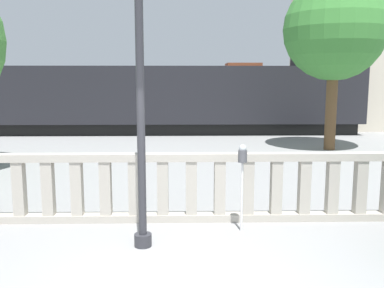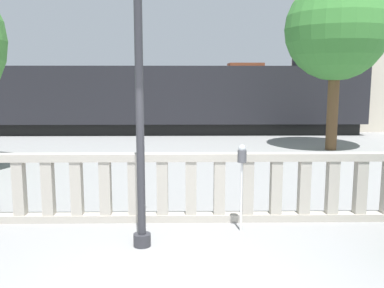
# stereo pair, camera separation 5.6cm
# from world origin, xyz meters

# --- Properties ---
(balustrade) EXTENTS (13.75, 0.24, 1.28)m
(balustrade) POSITION_xyz_m (-0.00, 2.60, 0.64)
(balustrade) COLOR #ADA599
(balustrade) RESTS_ON ground
(lamppost) EXTENTS (0.34, 0.34, 5.74)m
(lamppost) POSITION_xyz_m (-0.53, 1.41, 3.31)
(lamppost) COLOR #2D2D33
(lamppost) RESTS_ON ground
(parking_meter) EXTENTS (0.15, 0.15, 1.53)m
(parking_meter) POSITION_xyz_m (1.12, 2.06, 1.21)
(parking_meter) COLOR silver
(parking_meter) RESTS_ON ground
(train_near) EXTENTS (27.37, 2.75, 3.81)m
(train_near) POSITION_xyz_m (-4.84, 15.78, 1.69)
(train_near) COLOR black
(train_near) RESTS_ON ground
(train_far) EXTENTS (18.95, 2.93, 3.94)m
(train_far) POSITION_xyz_m (-2.59, 31.63, 1.77)
(train_far) COLOR black
(train_far) RESTS_ON ground
(tree_left) EXTENTS (3.69, 3.69, 6.24)m
(tree_left) POSITION_xyz_m (5.61, 10.64, 4.37)
(tree_left) COLOR brown
(tree_left) RESTS_ON ground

